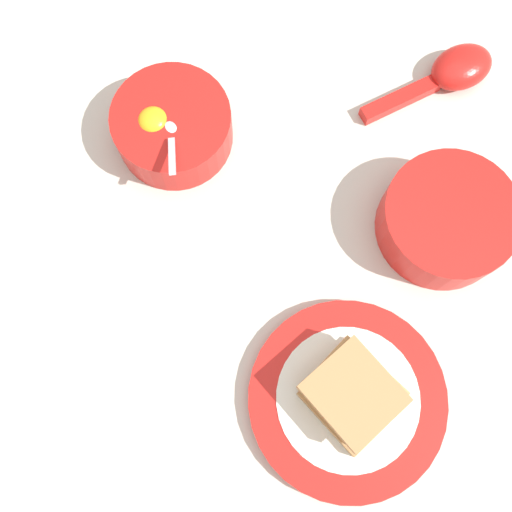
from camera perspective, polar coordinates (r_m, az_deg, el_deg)
The scene contains 6 objects.
ground_plane at distance 0.71m, azimuth 11.53°, elevation 9.67°, with size 3.00×3.00×0.00m, color beige.
egg_bowl at distance 0.68m, azimuth -7.96°, elevation 12.13°, with size 0.13×0.13×0.08m.
toast_plate at distance 0.63m, azimuth 8.66°, elevation -13.32°, with size 0.20×0.20×0.02m.
toast_sandwich at distance 0.60m, azimuth 9.28°, elevation -12.84°, with size 0.09×0.08×0.05m.
soup_spoon at distance 0.76m, azimuth 18.14°, elevation 16.30°, with size 0.07×0.17×0.03m.
congee_bowl at distance 0.66m, azimuth 17.72°, elevation 3.32°, with size 0.14×0.14×0.06m.
Camera 1 is at (0.14, -0.29, 0.63)m, focal length 42.00 mm.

